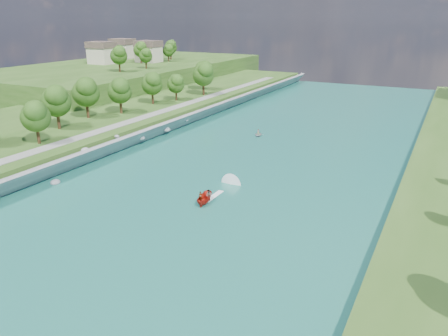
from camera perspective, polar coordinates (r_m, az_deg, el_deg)
The scene contains 10 objects.
ground at distance 61.04m, azimuth -7.89°, elevation -6.78°, with size 260.00×260.00×0.00m, color #2D5119.
river_water at distance 76.79m, azimuth 0.69°, elevation -0.99°, with size 55.00×240.00×0.10m, color #185B57.
berm_west at distance 107.51m, azimuth -23.89°, elevation 4.21°, with size 45.00×240.00×3.50m, color #2D5119.
ridge_west at distance 181.99m, azimuth -12.17°, elevation 11.83°, with size 60.00×120.00×9.00m, color #2D5119.
riprap_bank at distance 89.45m, azimuth -14.62°, elevation 2.50°, with size 4.75×236.00×4.39m.
riverside_path at distance 94.29m, azimuth -17.26°, elevation 4.21°, with size 3.00×200.00×0.10m, color gray.
ridge_houses at distance 188.90m, azimuth -12.88°, elevation 14.73°, with size 29.50×29.50×8.40m.
trees_ridge at distance 173.65m, azimuth -9.92°, elevation 14.68°, with size 18.58×50.91×10.00m.
motorboat at distance 66.49m, azimuth -1.94°, elevation -3.60°, with size 3.60×18.97×2.07m.
raft at distance 102.69m, azimuth 4.49°, elevation 4.43°, with size 2.88×3.55×1.53m.
Camera 1 is at (32.49, -44.32, 26.55)m, focal length 35.00 mm.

